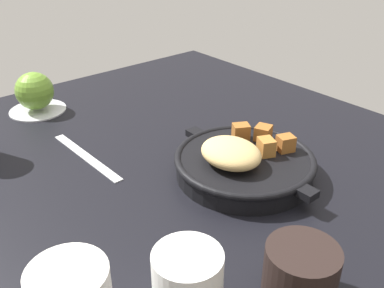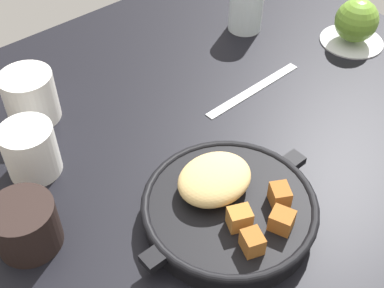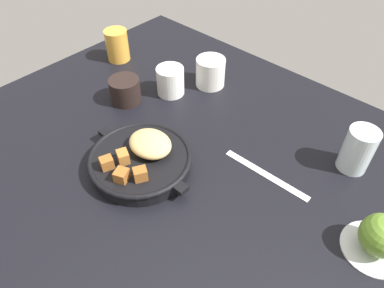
{
  "view_description": "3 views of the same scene",
  "coord_description": "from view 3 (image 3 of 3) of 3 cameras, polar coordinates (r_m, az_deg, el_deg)",
  "views": [
    {
      "loc": [
        -43.93,
        36.89,
        38.48
      ],
      "look_at": [
        0.39,
        -0.55,
        7.0
      ],
      "focal_mm": 40.69,
      "sensor_mm": 36.0,
      "label": 1
    },
    {
      "loc": [
        -33.25,
        -36.3,
        54.12
      ],
      "look_at": [
        -0.19,
        2.61,
        3.56
      ],
      "focal_mm": 47.44,
      "sensor_mm": 36.0,
      "label": 2
    },
    {
      "loc": [
        41.3,
        -40.34,
        59.66
      ],
      "look_at": [
        2.16,
        2.28,
        3.13
      ],
      "focal_mm": 33.39,
      "sensor_mm": 36.0,
      "label": 3
    }
  ],
  "objects": [
    {
      "name": "saucer_plate",
      "position": [
        0.76,
        27.03,
        -14.6
      ],
      "size": [
        11.91,
        11.91,
        0.6
      ],
      "primitive_type": "cylinder",
      "color": "#B7BABF",
      "rests_on": "ground_plane"
    },
    {
      "name": "butter_knife",
      "position": [
        0.8,
        11.73,
        -4.78
      ],
      "size": [
        20.99,
        2.08,
        0.36
      ],
      "primitive_type": "cube",
      "rotation": [
        0.0,
        0.0,
        0.02
      ],
      "color": "silver",
      "rests_on": "ground_plane"
    },
    {
      "name": "ground_plane",
      "position": [
        0.84,
        -2.15,
        -2.22
      ],
      "size": [
        112.46,
        96.65,
        2.4
      ],
      "primitive_type": "cube",
      "color": "black"
    },
    {
      "name": "cast_iron_skillet",
      "position": [
        0.79,
        -8.1,
        -2.37
      ],
      "size": [
        27.14,
        22.84,
        7.08
      ],
      "color": "black",
      "rests_on": "ground_plane"
    },
    {
      "name": "water_glass_tall",
      "position": [
        0.84,
        24.97,
        -0.84
      ],
      "size": [
        6.51,
        6.51,
        10.52
      ],
      "primitive_type": "cylinder",
      "color": "silver",
      "rests_on": "ground_plane"
    },
    {
      "name": "juice_glass_amber",
      "position": [
        1.16,
        -11.86,
        15.19
      ],
      "size": [
        6.95,
        6.95,
        9.53
      ],
      "primitive_type": "cylinder",
      "color": "gold",
      "rests_on": "ground_plane"
    },
    {
      "name": "ceramic_mug_white",
      "position": [
        1.02,
        2.96,
        11.38
      ],
      "size": [
        8.17,
        8.17,
        8.17
      ],
      "primitive_type": "cylinder",
      "color": "silver",
      "rests_on": "ground_plane"
    },
    {
      "name": "red_apple",
      "position": [
        0.73,
        28.13,
        -12.78
      ],
      "size": [
        7.97,
        7.97,
        7.97
      ],
      "primitive_type": "sphere",
      "color": "olive",
      "rests_on": "saucer_plate"
    },
    {
      "name": "white_creamer_pitcher",
      "position": [
        0.99,
        -3.48,
        10.03
      ],
      "size": [
        7.5,
        7.5,
        7.81
      ],
      "primitive_type": "cylinder",
      "color": "white",
      "rests_on": "ground_plane"
    },
    {
      "name": "coffee_mug_dark",
      "position": [
        0.98,
        -10.64,
        8.43
      ],
      "size": [
        8.2,
        8.2,
        6.67
      ],
      "primitive_type": "cylinder",
      "color": "black",
      "rests_on": "ground_plane"
    }
  ]
}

